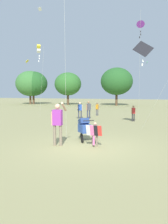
{
  "coord_description": "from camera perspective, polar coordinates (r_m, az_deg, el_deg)",
  "views": [
    {
      "loc": [
        2.83,
        -8.74,
        2.2
      ],
      "look_at": [
        -0.41,
        1.04,
        1.3
      ],
      "focal_mm": 37.62,
      "sensor_mm": 36.0,
      "label": 1
    }
  ],
  "objects": [
    {
      "name": "ground_plane",
      "position": [
        9.44,
        0.41,
        -8.48
      ],
      "size": [
        120.0,
        120.0,
        0.0
      ],
      "primitive_type": "plane",
      "color": "#938E5B"
    },
    {
      "name": "treeline_distant",
      "position": [
        39.17,
        -3.43,
        7.06
      ],
      "size": [
        32.55,
        5.19,
        5.95
      ],
      "color": "brown",
      "rests_on": "ground"
    },
    {
      "name": "child_with_butterfly_kite",
      "position": [
        9.39,
        2.65,
        -4.89
      ],
      "size": [
        0.63,
        0.33,
        0.97
      ],
      "color": "#7F705B",
      "rests_on": "ground"
    },
    {
      "name": "person_adult_flyer",
      "position": [
        9.55,
        -6.45,
        -2.07
      ],
      "size": [
        0.56,
        0.54,
        1.79
      ],
      "color": "#7F705B",
      "rests_on": "ground"
    },
    {
      "name": "stroller",
      "position": [
        10.49,
        0.15,
        -3.74
      ],
      "size": [
        0.92,
        1.03,
        1.03
      ],
      "color": "black",
      "rests_on": "ground"
    },
    {
      "name": "kite_orange_delta",
      "position": [
        14.05,
        14.32,
        14.23
      ],
      "size": [
        2.74,
        3.07,
        5.13
      ],
      "color": "black",
      "rests_on": "ground"
    },
    {
      "name": "kite_green_novelty",
      "position": [
        21.33,
        -10.96,
        14.77
      ],
      "size": [
        1.76,
        2.15,
        6.26
      ],
      "color": "yellow",
      "rests_on": "ground"
    },
    {
      "name": "kite_blue_high",
      "position": [
        19.95,
        13.58,
        19.74
      ],
      "size": [
        0.7,
        4.24,
        7.7
      ],
      "color": "purple",
      "rests_on": "ground"
    },
    {
      "name": "distant_kites_cluster",
      "position": [
        31.95,
        6.38,
        18.07
      ],
      "size": [
        34.33,
        15.6,
        10.59
      ],
      "color": "green"
    },
    {
      "name": "person_red_shirt",
      "position": [
        19.07,
        -1.0,
        0.75
      ],
      "size": [
        0.39,
        0.29,
        1.34
      ],
      "color": "#33384C",
      "rests_on": "ground"
    },
    {
      "name": "person_sitting_far",
      "position": [
        21.53,
        3.23,
        0.98
      ],
      "size": [
        0.33,
        0.27,
        1.18
      ],
      "color": "#4C4C51",
      "rests_on": "ground"
    },
    {
      "name": "person_couple_left",
      "position": [
        18.94,
        1.12,
        0.89
      ],
      "size": [
        0.33,
        0.4,
        1.43
      ],
      "color": "#33384C",
      "rests_on": "ground"
    },
    {
      "name": "person_kid_running",
      "position": [
        17.71,
        11.9,
        -0.01
      ],
      "size": [
        0.28,
        0.3,
        1.17
      ],
      "color": "#232328",
      "rests_on": "ground"
    }
  ]
}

